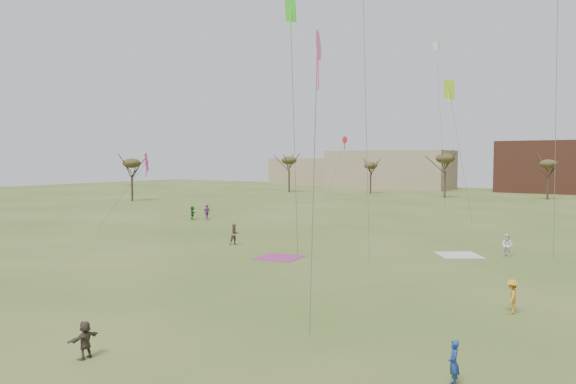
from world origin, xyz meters
The scene contains 15 objects.
ground centered at (0.00, 0.00, 0.00)m, with size 260.00×260.00×0.00m, color #35571B.
flyer_near_right centered at (15.51, -1.31, 0.80)m, with size 0.58×0.38×1.60m, color navy.
spectator_fore_b centered at (-10.01, 18.44, 0.98)m, with size 0.95×0.74×1.96m, color #785D4C.
spectator_fore_c centered at (2.69, -6.66, 0.75)m, with size 1.39×0.44×1.50m, color #4E4037.
flyer_mid_b centered at (15.45, 9.08, 0.87)m, with size 1.12×0.64×1.74m, color #C78B25.
spectator_mid_d centered at (-25.80, 32.43, 0.99)m, with size 1.16×0.48×1.98m, color #A5459F.
spectator_mid_e centered at (12.00, 25.72, 0.91)m, with size 0.88×0.69×1.82m, color white.
flyer_far_a centered at (-27.55, 31.60, 0.88)m, with size 1.63×0.52×1.75m, color #236421.
blanket_cream centered at (8.56, 24.33, 0.00)m, with size 3.19×3.19×0.03m, color silver.
blanket_plum centered at (-3.06, 15.43, 0.00)m, with size 3.27×3.27×0.03m, color #992F74.
kites_aloft centered at (0.77, 33.15, 19.40)m, with size 63.91×74.70×24.78m.
tree_line centered at (-2.85, 79.12, 7.09)m, with size 117.44×49.32×8.91m.
building_tan centered at (-35.00, 115.00, 5.00)m, with size 32.00×14.00×10.00m, color #937F60.
building_brick centered at (5.00, 120.00, 6.00)m, with size 26.00×16.00×12.00m, color brown.
building_tan_west centered at (-65.00, 122.00, 4.00)m, with size 20.00×12.00×8.00m, color #937F60.
Camera 1 is at (20.65, -19.65, 7.82)m, focal length 33.64 mm.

